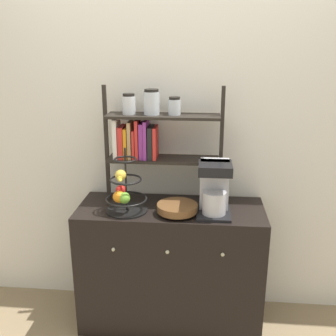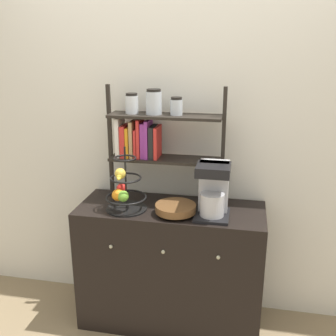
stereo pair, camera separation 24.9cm
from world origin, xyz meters
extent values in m
cube|color=silver|center=(0.00, 0.52, 1.30)|extent=(7.00, 0.05, 2.60)
cube|color=black|center=(0.00, 0.24, 0.43)|extent=(1.22, 0.48, 0.87)
sphere|color=#B2AD8C|center=(-0.34, -0.01, 0.68)|extent=(0.02, 0.02, 0.02)
sphere|color=#B2AD8C|center=(0.00, -0.01, 0.68)|extent=(0.02, 0.02, 0.02)
sphere|color=#B2AD8C|center=(0.34, -0.01, 0.68)|extent=(0.02, 0.02, 0.02)
cube|color=black|center=(0.28, 0.16, 0.87)|extent=(0.21, 0.25, 0.02)
cube|color=#B7B7BC|center=(0.28, 0.23, 1.04)|extent=(0.18, 0.10, 0.32)
cylinder|color=#B7B7BC|center=(0.28, 0.13, 0.95)|extent=(0.15, 0.15, 0.14)
cube|color=black|center=(0.28, 0.14, 1.17)|extent=(0.20, 0.20, 0.06)
cylinder|color=black|center=(-0.28, 0.16, 0.87)|extent=(0.27, 0.27, 0.01)
cylinder|color=black|center=(-0.28, 0.16, 1.08)|extent=(0.01, 0.01, 0.41)
torus|color=black|center=(-0.28, 0.16, 0.95)|extent=(0.26, 0.26, 0.01)
torus|color=black|center=(-0.28, 0.16, 1.08)|extent=(0.20, 0.20, 0.01)
torus|color=black|center=(-0.28, 0.16, 1.21)|extent=(0.14, 0.14, 0.01)
sphere|color=red|center=(-0.32, 0.21, 0.99)|extent=(0.07, 0.07, 0.07)
sphere|color=#6BAD33|center=(-0.27, 0.09, 0.99)|extent=(0.07, 0.07, 0.07)
sphere|color=orange|center=(-0.31, 0.09, 0.99)|extent=(0.08, 0.08, 0.08)
ellipsoid|color=yellow|center=(-0.31, 0.13, 1.10)|extent=(0.07, 0.15, 0.04)
sphere|color=gold|center=(-0.30, 0.14, 1.12)|extent=(0.07, 0.07, 0.07)
cylinder|color=brown|center=(0.05, 0.14, 0.88)|extent=(0.14, 0.14, 0.02)
cylinder|color=brown|center=(0.05, 0.14, 0.91)|extent=(0.26, 0.26, 0.05)
cube|color=black|center=(-0.44, 0.36, 1.25)|extent=(0.02, 0.02, 0.78)
cube|color=black|center=(0.32, 0.36, 1.25)|extent=(0.02, 0.02, 0.78)
cube|color=black|center=(-0.06, 0.36, 1.16)|extent=(0.73, 0.20, 0.02)
cube|color=black|center=(-0.06, 0.36, 1.45)|extent=(0.73, 0.20, 0.02)
cube|color=white|center=(-0.37, 0.36, 1.30)|extent=(0.03, 0.15, 0.26)
cube|color=red|center=(-0.33, 0.36, 1.28)|extent=(0.03, 0.16, 0.21)
cube|color=orange|center=(-0.30, 0.36, 1.27)|extent=(0.02, 0.16, 0.20)
cube|color=tan|center=(-0.28, 0.36, 1.29)|extent=(0.02, 0.16, 0.24)
cube|color=red|center=(-0.25, 0.36, 1.26)|extent=(0.02, 0.15, 0.19)
cube|color=red|center=(-0.23, 0.36, 1.30)|extent=(0.02, 0.16, 0.26)
cube|color=#8C338C|center=(-0.20, 0.36, 1.29)|extent=(0.03, 0.14, 0.23)
cube|color=#8C338C|center=(-0.17, 0.36, 1.30)|extent=(0.02, 0.16, 0.25)
cube|color=black|center=(-0.14, 0.36, 1.28)|extent=(0.03, 0.16, 0.21)
cube|color=red|center=(-0.11, 0.36, 1.28)|extent=(0.02, 0.16, 0.21)
cylinder|color=silver|center=(-0.28, 0.36, 1.52)|extent=(0.08, 0.08, 0.12)
cylinder|color=black|center=(-0.28, 0.36, 1.58)|extent=(0.08, 0.08, 0.02)
cylinder|color=silver|center=(-0.13, 0.36, 1.53)|extent=(0.10, 0.10, 0.15)
cylinder|color=black|center=(-0.13, 0.36, 1.61)|extent=(0.09, 0.09, 0.02)
cylinder|color=silver|center=(0.01, 0.36, 1.51)|extent=(0.08, 0.08, 0.10)
cylinder|color=black|center=(0.01, 0.36, 1.56)|extent=(0.07, 0.07, 0.02)
camera|label=1|loc=(0.20, -2.13, 1.89)|focal=42.00mm
camera|label=2|loc=(0.45, -2.10, 1.89)|focal=42.00mm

